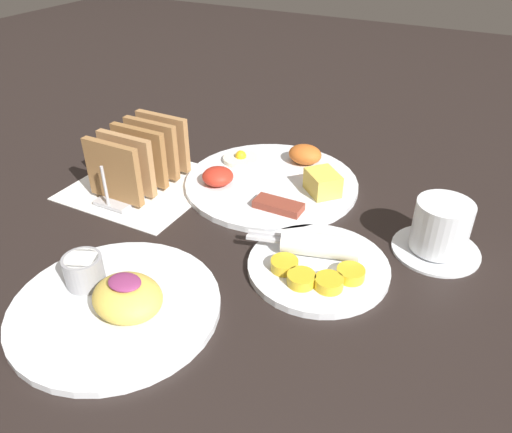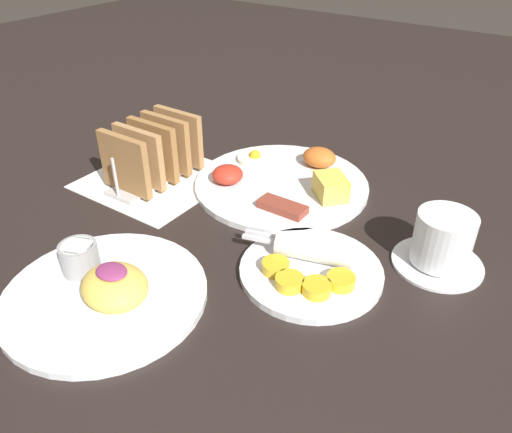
% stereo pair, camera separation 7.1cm
% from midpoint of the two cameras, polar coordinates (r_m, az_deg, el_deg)
% --- Properties ---
extents(ground_plane, '(3.00, 3.00, 0.00)m').
position_cam_midpoint_polar(ground_plane, '(0.76, -9.47, -0.81)').
color(ground_plane, black).
extents(napkin_flat, '(0.22, 0.22, 0.00)m').
position_cam_midpoint_polar(napkin_flat, '(0.88, -14.99, 3.44)').
color(napkin_flat, white).
rests_on(napkin_flat, ground_plane).
extents(plate_breakfast, '(0.29, 0.29, 0.05)m').
position_cam_midpoint_polar(plate_breakfast, '(0.85, -0.38, 4.17)').
color(plate_breakfast, white).
rests_on(plate_breakfast, ground_plane).
extents(plate_condiments, '(0.20, 0.19, 0.04)m').
position_cam_midpoint_polar(plate_condiments, '(0.66, 4.06, -5.43)').
color(plate_condiments, white).
rests_on(plate_condiments, ground_plane).
extents(plate_foreground, '(0.25, 0.25, 0.06)m').
position_cam_midpoint_polar(plate_foreground, '(0.63, -18.99, -9.18)').
color(plate_foreground, white).
rests_on(plate_foreground, ground_plane).
extents(toast_rack, '(0.10, 0.18, 0.10)m').
position_cam_midpoint_polar(toast_rack, '(0.86, -15.46, 6.36)').
color(toast_rack, '#B7B7BC').
rests_on(toast_rack, ground_plane).
extents(coffee_cup, '(0.12, 0.12, 0.08)m').
position_cam_midpoint_polar(coffee_cup, '(0.71, 17.66, -1.56)').
color(coffee_cup, white).
rests_on(coffee_cup, ground_plane).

